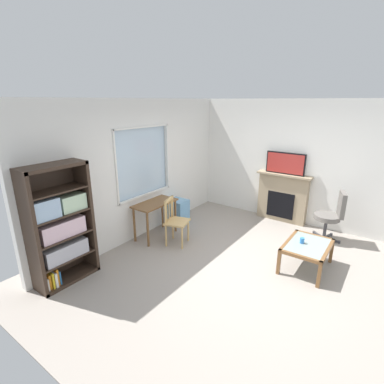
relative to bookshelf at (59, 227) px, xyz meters
name	(u,v)px	position (x,y,z in m)	size (l,w,h in m)	color
ground	(248,270)	(1.88, -2.14, -0.88)	(5.80, 5.77, 0.02)	#9E9389
wall_back_with_window	(139,171)	(1.87, 0.24, 0.44)	(4.80, 0.15, 2.67)	white
wall_right	(301,163)	(4.35, -2.14, 0.46)	(0.12, 4.97, 2.67)	white
bookshelf	(59,227)	(0.00, 0.00, 0.00)	(0.90, 0.38, 1.80)	#38281E
desk_under_window	(155,208)	(1.91, -0.11, -0.27)	(0.91, 0.46, 0.72)	brown
wooden_chair	(175,221)	(1.90, -0.63, -0.41)	(0.52, 0.51, 0.90)	tan
plastic_drawer_unit	(178,211)	(2.69, -0.06, -0.60)	(0.35, 0.40, 0.54)	#72ADDB
fireplace	(282,197)	(4.19, -1.86, -0.32)	(0.26, 1.18, 1.09)	tan
tv	(285,163)	(4.17, -1.86, 0.46)	(0.06, 0.84, 0.47)	black
office_chair	(332,214)	(3.76, -2.99, -0.32)	(0.58, 0.56, 1.00)	slate
coffee_table	(307,248)	(2.47, -2.89, -0.50)	(0.90, 0.65, 0.43)	#8C9E99
sippy_cup	(302,240)	(2.46, -2.80, -0.40)	(0.07, 0.07, 0.09)	#337FD6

